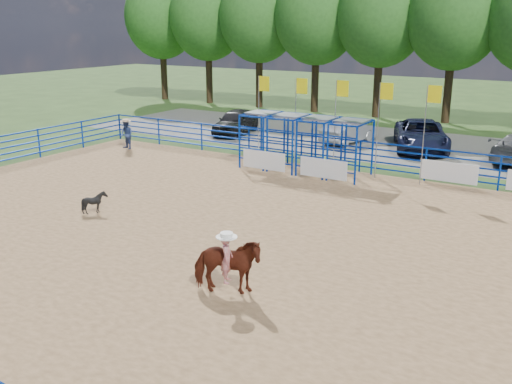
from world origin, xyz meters
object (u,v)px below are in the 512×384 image
(horse_and_rider, at_px, (227,263))
(car_a, at_px, (236,122))
(spectator_cowboy, at_px, (126,134))
(car_c, at_px, (421,135))
(calf, at_px, (95,202))
(car_b, at_px, (349,131))

(horse_and_rider, xyz_separation_m, car_a, (-11.80, 18.42, -0.08))
(spectator_cowboy, xyz_separation_m, car_c, (13.68, 8.23, -0.04))
(horse_and_rider, xyz_separation_m, calf, (-7.64, 2.81, -0.42))
(horse_and_rider, relative_size, spectator_cowboy, 1.39)
(horse_and_rider, bearing_deg, calf, 159.82)
(car_b, bearing_deg, spectator_cowboy, 51.53)
(calf, bearing_deg, car_a, 6.61)
(car_a, bearing_deg, spectator_cowboy, -122.49)
(car_b, distance_m, car_c, 4.08)
(car_c, bearing_deg, car_a, 166.26)
(car_b, bearing_deg, car_a, 20.83)
(horse_and_rider, distance_m, spectator_cowboy, 18.46)
(spectator_cowboy, bearing_deg, car_b, 39.74)
(calf, bearing_deg, spectator_cowboy, 29.38)
(calf, distance_m, car_c, 18.33)
(car_c, bearing_deg, horse_and_rider, -108.62)
(spectator_cowboy, xyz_separation_m, car_a, (2.59, 6.87, -0.07))
(spectator_cowboy, bearing_deg, horse_and_rider, -38.73)
(spectator_cowboy, bearing_deg, car_a, 69.33)
(spectator_cowboy, distance_m, car_a, 7.34)
(spectator_cowboy, relative_size, car_a, 0.36)
(spectator_cowboy, relative_size, car_c, 0.28)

